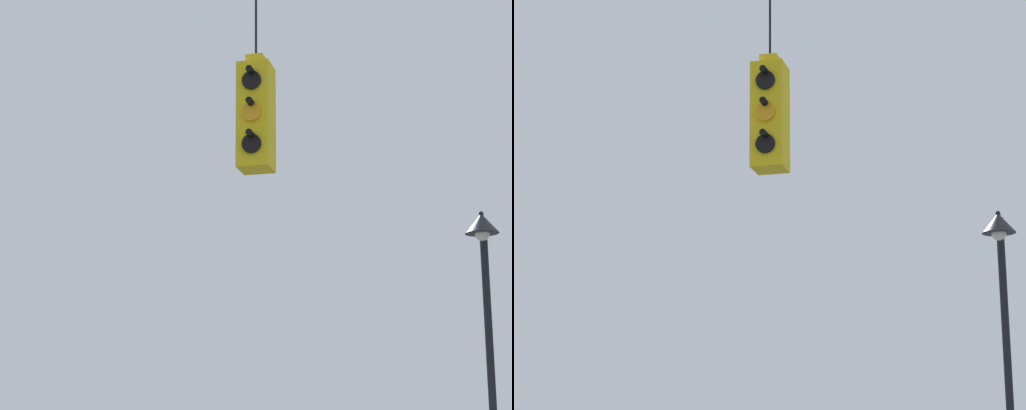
{
  "view_description": "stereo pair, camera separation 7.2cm",
  "coord_description": "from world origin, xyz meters",
  "views": [
    {
      "loc": [
        0.78,
        -9.72,
        1.87
      ],
      "look_at": [
        -1.71,
        -0.26,
        4.28
      ],
      "focal_mm": 70.0,
      "sensor_mm": 36.0,
      "label": 1
    },
    {
      "loc": [
        0.85,
        -9.7,
        1.87
      ],
      "look_at": [
        -1.71,
        -0.26,
        4.28
      ],
      "focal_mm": 70.0,
      "sensor_mm": 36.0,
      "label": 2
    }
  ],
  "objects": [
    {
      "name": "street_lamp",
      "position": [
        0.34,
        5.63,
        4.08
      ],
      "size": [
        0.51,
        0.88,
        5.41
      ],
      "color": "black",
      "rests_on": "ground_plane"
    },
    {
      "name": "traffic_light_over_intersection",
      "position": [
        -1.71,
        -0.27,
        5.25
      ],
      "size": [
        0.34,
        0.46,
        3.02
      ],
      "color": "yellow"
    }
  ]
}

